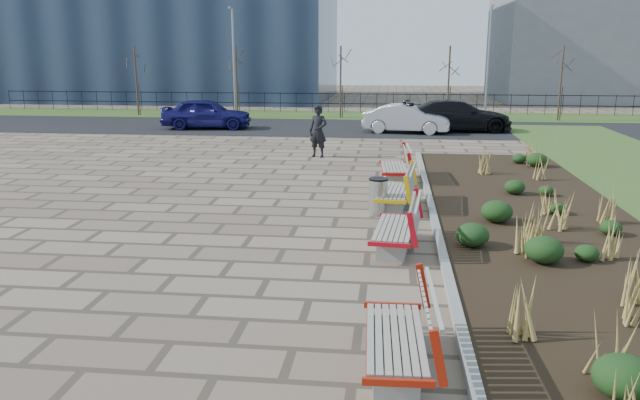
# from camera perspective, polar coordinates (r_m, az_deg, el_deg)

# --- Properties ---
(ground) EXTENTS (120.00, 120.00, 0.00)m
(ground) POSITION_cam_1_polar(r_m,az_deg,el_deg) (10.32, -10.32, -8.57)
(ground) COLOR #806D58
(ground) RESTS_ON ground
(planting_bed) EXTENTS (4.50, 18.00, 0.10)m
(planting_bed) POSITION_cam_1_polar(r_m,az_deg,el_deg) (15.02, 19.24, -1.84)
(planting_bed) COLOR black
(planting_bed) RESTS_ON ground
(planting_curb) EXTENTS (0.16, 18.00, 0.15)m
(planting_curb) POSITION_cam_1_polar(r_m,az_deg,el_deg) (14.67, 10.34, -1.55)
(planting_curb) COLOR gray
(planting_curb) RESTS_ON ground
(grass_verge_far) EXTENTS (80.00, 5.00, 0.04)m
(grass_verge_far) POSITION_cam_1_polar(r_m,az_deg,el_deg) (37.44, 2.06, 7.75)
(grass_verge_far) COLOR #33511E
(grass_verge_far) RESTS_ON ground
(road) EXTENTS (80.00, 7.00, 0.02)m
(road) POSITION_cam_1_polar(r_m,az_deg,el_deg) (31.50, 1.20, 6.62)
(road) COLOR black
(road) RESTS_ON ground
(bench_a) EXTENTS (0.97, 2.13, 1.00)m
(bench_a) POSITION_cam_1_polar(r_m,az_deg,el_deg) (7.81, 6.89, -11.98)
(bench_a) COLOR #A71D0B
(bench_a) RESTS_ON ground
(bench_b) EXTENTS (1.09, 2.17, 1.00)m
(bench_b) POSITION_cam_1_polar(r_m,az_deg,el_deg) (12.31, 6.81, -2.31)
(bench_b) COLOR #B60C18
(bench_b) RESTS_ON ground
(bench_c) EXTENTS (1.10, 2.18, 1.00)m
(bench_c) POSITION_cam_1_polar(r_m,az_deg,el_deg) (15.50, 6.78, 1.02)
(bench_c) COLOR #DFB20B
(bench_c) RESTS_ON ground
(bench_d) EXTENTS (1.01, 2.15, 1.00)m
(bench_d) POSITION_cam_1_polar(r_m,az_deg,el_deg) (18.69, 6.76, 3.19)
(bench_d) COLOR red
(bench_d) RESTS_ON ground
(litter_bin) EXTENTS (0.45, 0.45, 0.87)m
(litter_bin) POSITION_cam_1_polar(r_m,az_deg,el_deg) (14.88, 5.34, 0.27)
(litter_bin) COLOR #B2B2B7
(litter_bin) RESTS_ON ground
(pedestrian) EXTENTS (0.80, 0.65, 1.89)m
(pedestrian) POSITION_cam_1_polar(r_m,az_deg,el_deg) (22.80, -0.17, 6.30)
(pedestrian) COLOR black
(pedestrian) RESTS_ON ground
(car_blue) EXTENTS (4.53, 2.24, 1.49)m
(car_blue) POSITION_cam_1_polar(r_m,az_deg,el_deg) (31.52, -10.34, 7.79)
(car_blue) COLOR navy
(car_blue) RESTS_ON road
(car_silver) EXTENTS (4.17, 1.90, 1.33)m
(car_silver) POSITION_cam_1_polar(r_m,az_deg,el_deg) (29.71, 7.91, 7.38)
(car_silver) COLOR #A9AAB1
(car_silver) RESTS_ON road
(car_black) EXTENTS (5.28, 2.55, 1.48)m
(car_black) POSITION_cam_1_polar(r_m,az_deg,el_deg) (30.73, 12.44, 7.55)
(car_black) COLOR black
(car_black) RESTS_ON road
(tree_a) EXTENTS (1.40, 1.40, 4.00)m
(tree_a) POSITION_cam_1_polar(r_m,az_deg,el_deg) (38.65, -16.44, 10.41)
(tree_a) COLOR #4C3D2D
(tree_a) RESTS_ON grass_verge_far
(tree_b) EXTENTS (1.40, 1.40, 4.00)m
(tree_b) POSITION_cam_1_polar(r_m,az_deg,el_deg) (36.76, -7.64, 10.69)
(tree_b) COLOR #4C3D2D
(tree_b) RESTS_ON grass_verge_far
(tree_c) EXTENTS (1.40, 1.40, 4.00)m
(tree_c) POSITION_cam_1_polar(r_m,az_deg,el_deg) (35.79, 1.89, 10.73)
(tree_c) COLOR #4C3D2D
(tree_c) RESTS_ON grass_verge_far
(tree_d) EXTENTS (1.40, 1.40, 4.00)m
(tree_d) POSITION_cam_1_polar(r_m,az_deg,el_deg) (35.81, 11.67, 10.46)
(tree_d) COLOR #4C3D2D
(tree_d) RESTS_ON grass_verge_far
(tree_e) EXTENTS (1.40, 1.40, 4.00)m
(tree_e) POSITION_cam_1_polar(r_m,az_deg,el_deg) (36.82, 21.15, 9.92)
(tree_e) COLOR #4C3D2D
(tree_e) RESTS_ON grass_verge_far
(lamp_west) EXTENTS (0.24, 0.60, 6.00)m
(lamp_west) POSITION_cam_1_polar(r_m,az_deg,el_deg) (36.24, -7.88, 12.23)
(lamp_west) COLOR gray
(lamp_west) RESTS_ON grass_verge_far
(lamp_east) EXTENTS (0.24, 0.60, 6.00)m
(lamp_east) POSITION_cam_1_polar(r_m,az_deg,el_deg) (35.51, 15.10, 11.87)
(lamp_east) COLOR gray
(lamp_east) RESTS_ON grass_verge_far
(railing_fence) EXTENTS (44.00, 0.10, 1.20)m
(railing_fence) POSITION_cam_1_polar(r_m,az_deg,el_deg) (38.87, 2.24, 8.89)
(railing_fence) COLOR black
(railing_fence) RESTS_ON grass_verge_far
(building_glass) EXTENTS (40.00, 14.00, 15.00)m
(building_glass) POSITION_cam_1_polar(r_m,az_deg,el_deg) (55.19, -21.25, 16.55)
(building_glass) COLOR #192338
(building_glass) RESTS_ON ground
(building_grey) EXTENTS (18.00, 12.00, 10.00)m
(building_grey) POSITION_cam_1_polar(r_m,az_deg,el_deg) (53.93, 25.76, 13.56)
(building_grey) COLOR slate
(building_grey) RESTS_ON ground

